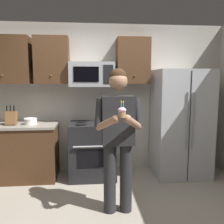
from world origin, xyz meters
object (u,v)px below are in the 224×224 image
(oven_range, at_px, (93,150))
(person, at_px, (118,133))
(knife_block, at_px, (11,118))
(bowl_large_white, at_px, (31,121))
(microwave, at_px, (92,75))
(refrigerator, at_px, (181,123))
(cupcake, at_px, (122,112))

(oven_range, distance_m, person, 1.29)
(knife_block, height_order, bowl_large_white, knife_block)
(microwave, height_order, refrigerator, microwave)
(oven_range, relative_size, person, 0.53)
(bowl_large_white, xyz_separation_m, cupcake, (1.29, -1.46, 0.32))
(oven_range, relative_size, knife_block, 2.91)
(refrigerator, bearing_deg, microwave, 173.97)
(microwave, bearing_deg, cupcake, -79.44)
(microwave, bearing_deg, refrigerator, -6.03)
(refrigerator, xyz_separation_m, bowl_large_white, (-2.50, 0.03, 0.07))
(knife_block, xyz_separation_m, bowl_large_white, (0.29, 0.02, -0.06))
(bowl_large_white, bearing_deg, oven_range, 0.33)
(oven_range, height_order, cupcake, cupcake)
(oven_range, bearing_deg, cupcake, -78.60)
(knife_block, relative_size, person, 0.18)
(bowl_large_white, bearing_deg, refrigerator, -0.77)
(oven_range, xyz_separation_m, person, (0.29, -1.13, 0.53))
(knife_block, bearing_deg, bowl_large_white, 4.63)
(knife_block, relative_size, cupcake, 1.84)
(person, bearing_deg, refrigerator, 42.21)
(refrigerator, bearing_deg, oven_range, 178.50)
(person, bearing_deg, microwave, 103.25)
(bowl_large_white, bearing_deg, person, -41.09)
(refrigerator, xyz_separation_m, knife_block, (-2.79, 0.01, 0.13))
(oven_range, distance_m, knife_block, 1.41)
(person, height_order, cupcake, person)
(refrigerator, relative_size, knife_block, 5.63)
(oven_range, bearing_deg, bowl_large_white, -179.67)
(microwave, bearing_deg, bowl_large_white, -172.85)
(microwave, distance_m, bowl_large_white, 1.25)
(microwave, xyz_separation_m, knife_block, (-1.29, -0.15, -0.69))
(oven_range, distance_m, refrigerator, 1.56)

